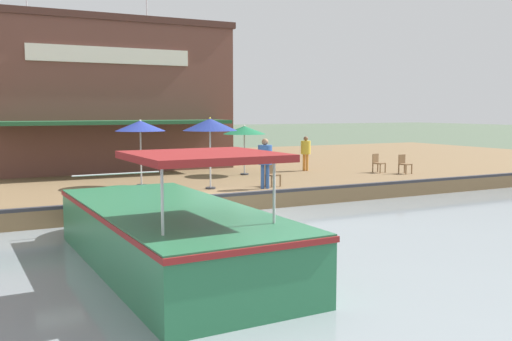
{
  "coord_description": "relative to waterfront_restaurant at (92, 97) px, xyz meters",
  "views": [
    {
      "loc": [
        16.82,
        -7.42,
        3.41
      ],
      "look_at": [
        -1.0,
        1.69,
        1.3
      ],
      "focal_mm": 40.0,
      "sensor_mm": 36.0,
      "label": 1
    }
  ],
  "objects": [
    {
      "name": "patio_umbrella_far_corner",
      "position": [
        7.48,
        4.99,
        -1.57
      ],
      "size": [
        1.88,
        1.88,
        2.18
      ],
      "color": "#B7B7B7",
      "rests_on": "quay_deck"
    },
    {
      "name": "person_near_entrance",
      "position": [
        7.23,
        8.3,
        -2.52
      ],
      "size": [
        0.46,
        0.46,
        1.61
      ],
      "color": "orange",
      "rests_on": "quay_deck"
    },
    {
      "name": "cafe_chair_back_row_seat",
      "position": [
        10.32,
        11.55,
        -3.04
      ],
      "size": [
        0.51,
        0.51,
        0.85
      ],
      "color": "brown",
      "rests_on": "quay_deck"
    },
    {
      "name": "quay_deck",
      "position": [
        2.04,
        1.54,
        -3.82
      ],
      "size": [
        22.0,
        56.0,
        0.6
      ],
      "primitive_type": "cube",
      "color": "brown",
      "rests_on": "ground"
    },
    {
      "name": "motorboat_outer_channel",
      "position": [
        17.59,
        -2.12,
        -3.32
      ],
      "size": [
        9.18,
        3.27,
        2.57
      ],
      "color": "#287047",
      "rests_on": "river_water"
    },
    {
      "name": "person_at_quay_edge",
      "position": [
        11.83,
        3.7,
        -2.37
      ],
      "size": [
        0.51,
        0.51,
        1.81
      ],
      "color": "#2D5193",
      "rests_on": "quay_deck"
    },
    {
      "name": "patio_umbrella_mid_patio_right",
      "position": [
        9.11,
        -0.08,
        -1.28
      ],
      "size": [
        1.86,
        1.86,
        2.48
      ],
      "color": "#B7B7B7",
      "rests_on": "quay_deck"
    },
    {
      "name": "cafe_chair_mid_patio",
      "position": [
        11.35,
        4.24,
        -3.04
      ],
      "size": [
        0.49,
        0.49,
        0.85
      ],
      "color": "brown",
      "rests_on": "quay_deck"
    },
    {
      "name": "cafe_chair_far_corner_seat",
      "position": [
        9.41,
        10.8,
        -3.04
      ],
      "size": [
        0.55,
        0.55,
        0.85
      ],
      "color": "brown",
      "rests_on": "quay_deck"
    },
    {
      "name": "quay_edge_fender",
      "position": [
        12.94,
        1.54,
        -3.47
      ],
      "size": [
        0.2,
        50.4,
        0.1
      ],
      "primitive_type": "cube",
      "color": "#2D2D33",
      "rests_on": "quay_deck"
    },
    {
      "name": "ground_plane",
      "position": [
        13.04,
        1.54,
        -4.12
      ],
      "size": [
        220.0,
        220.0,
        0.0
      ],
      "primitive_type": "plane",
      "color": "#4C5B47"
    },
    {
      "name": "tree_behind_restaurant",
      "position": [
        -4.91,
        6.44,
        1.5
      ],
      "size": [
        5.4,
        5.14,
        7.73
      ],
      "color": "brown",
      "rests_on": "quay_deck"
    },
    {
      "name": "waterfront_restaurant",
      "position": [
        0.0,
        0.0,
        0.0
      ],
      "size": [
        10.73,
        12.01,
        8.92
      ],
      "color": "brown",
      "rests_on": "quay_deck"
    },
    {
      "name": "patio_umbrella_mid_patio_left",
      "position": [
        10.99,
        1.93,
        -1.22
      ],
      "size": [
        1.95,
        1.95,
        2.57
      ],
      "color": "#B7B7B7",
      "rests_on": "quay_deck"
    }
  ]
}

